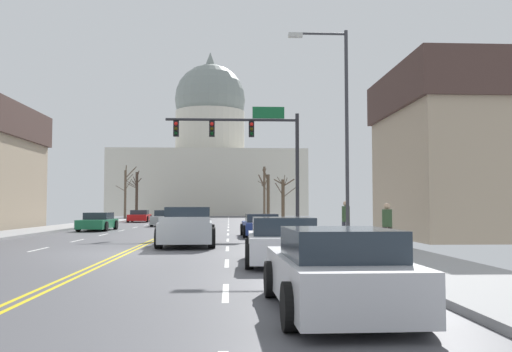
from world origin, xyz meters
The scene contains 20 objects.
ground centered at (0.00, 0.00, 0.02)m, with size 20.00×180.00×0.20m.
signal_gantry centered at (4.86, 13.25, 5.47)m, with size 7.91×0.41×7.38m.
street_lamp_right centered at (7.90, 2.38, 5.13)m, with size 2.38×0.24×8.47m.
capitol_building centered at (0.00, 80.67, 9.44)m, with size 32.98×22.80×30.06m.
sedan_near_00 centered at (5.24, 9.96, 0.56)m, with size 2.12×4.30×1.20m.
pickup_truck_near_01 centered at (1.83, 3.87, 0.71)m, with size 2.43×5.52×1.57m.
sedan_near_02 centered at (5.05, -3.53, 0.61)m, with size 2.18×4.36×1.30m.
sedan_near_03 centered at (5.19, -10.44, 0.60)m, with size 1.99×4.28×1.28m.
sedan_oncoming_00 centered at (-5.08, 17.63, 0.56)m, with size 1.99×4.55×1.18m.
sedan_oncoming_01 centered at (-1.61, 25.75, 0.60)m, with size 2.05×4.74×1.27m.
sedan_oncoming_02 centered at (-5.43, 36.42, 0.57)m, with size 2.17×4.48×1.21m.
flank_building_02 centered at (17.26, 8.03, 4.30)m, with size 11.14×9.33×8.48m.
bare_tree_00 centered at (8.96, 35.53, 2.42)m, with size 2.23×1.85×4.63m.
bare_tree_01 centered at (-8.53, 45.34, 3.26)m, with size 2.52×1.91×6.21m.
bare_tree_02 centered at (7.83, 40.92, 2.75)m, with size 0.99×2.10×5.59m.
bare_tree_03 centered at (-8.11, 50.35, 3.20)m, with size 1.98×2.48×5.88m.
bare_tree_04 centered at (7.87, 48.07, 3.47)m, with size 1.26×2.40×6.33m.
pedestrian_00 centered at (8.98, -0.31, 1.01)m, with size 0.35×0.34×1.58m.
pedestrian_01 centered at (8.58, 4.46, 1.07)m, with size 0.35×0.34×1.69m.
bicycle_parked centered at (7.88, -1.76, 0.49)m, with size 0.12×1.77×0.85m.
Camera 1 is at (3.56, -18.73, 1.61)m, focal length 38.14 mm.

